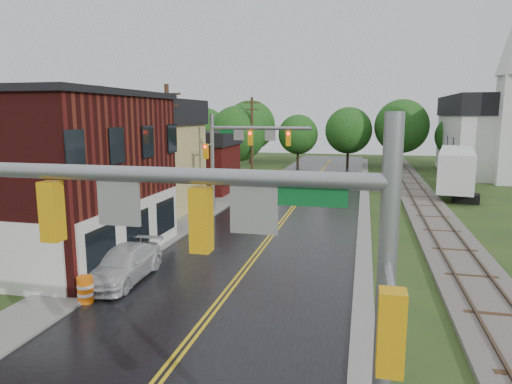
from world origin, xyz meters
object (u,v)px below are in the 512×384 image
(utility_pole_c, at_px, (252,137))
(tree_left_e, at_px, (239,135))
(tree_left_b, at_px, (99,131))
(brick_building, at_px, (10,174))
(traffic_signal_far, at_px, (240,145))
(suv_dark, at_px, (326,182))
(church, at_px, (496,126))
(traffic_signal_near, at_px, (247,255))
(tree_left_c, at_px, (177,140))
(pickup_white, at_px, (123,265))
(utility_pole_b, at_px, (169,153))
(construction_barrel, at_px, (85,290))
(semi_trailer, at_px, (456,168))

(utility_pole_c, bearing_deg, tree_left_e, 137.16)
(tree_left_b, bearing_deg, brick_building, -72.39)
(traffic_signal_far, relative_size, suv_dark, 1.49)
(tree_left_b, relative_size, suv_dark, 1.97)
(brick_building, height_order, utility_pole_c, utility_pole_c)
(church, bearing_deg, traffic_signal_near, -107.72)
(tree_left_c, bearing_deg, utility_pole_c, 30.20)
(brick_building, distance_m, traffic_signal_near, 20.60)
(utility_pole_c, relative_size, tree_left_b, 0.93)
(utility_pole_c, distance_m, suv_dark, 10.57)
(church, distance_m, pickup_white, 48.44)
(brick_building, distance_m, traffic_signal_far, 15.03)
(brick_building, relative_size, pickup_white, 2.91)
(traffic_signal_near, relative_size, utility_pole_b, 0.82)
(brick_building, bearing_deg, utility_pole_b, 50.93)
(construction_barrel, bearing_deg, brick_building, 145.93)
(church, distance_m, traffic_signal_far, 35.59)
(traffic_signal_far, xyz_separation_m, utility_pole_b, (-3.33, -5.00, -0.25))
(tree_left_e, bearing_deg, construction_barrel, -83.88)
(tree_left_c, distance_m, pickup_white, 29.16)
(construction_barrel, bearing_deg, utility_pole_b, 98.53)
(traffic_signal_far, distance_m, tree_left_e, 19.65)
(tree_left_b, xyz_separation_m, tree_left_c, (4.00, 8.00, -1.21))
(traffic_signal_far, height_order, construction_barrel, traffic_signal_far)
(brick_building, xyz_separation_m, traffic_signal_far, (9.01, 12.00, 0.82))
(construction_barrel, bearing_deg, tree_left_c, 106.46)
(church, distance_m, semi_trailer, 16.05)
(brick_building, height_order, church, church)
(church, bearing_deg, tree_left_e, -164.80)
(utility_pole_b, distance_m, tree_left_e, 23.99)
(traffic_signal_near, xyz_separation_m, construction_barrel, (-8.46, 7.93, -4.44))
(traffic_signal_near, relative_size, suv_dark, 1.49)
(suv_dark, distance_m, construction_barrel, 30.04)
(traffic_signal_near, bearing_deg, traffic_signal_far, 105.52)
(traffic_signal_far, bearing_deg, tree_left_e, 105.89)
(semi_trailer, distance_m, construction_barrel, 34.89)
(brick_building, height_order, traffic_signal_far, brick_building)
(church, xyz_separation_m, traffic_signal_near, (-16.53, -51.74, -0.87))
(pickup_white, relative_size, semi_trailer, 0.38)
(traffic_signal_near, xyz_separation_m, semi_trailer, (9.93, 37.52, -2.60))
(semi_trailer, bearing_deg, suv_dark, -178.53)
(church, xyz_separation_m, construction_barrel, (-24.99, -43.80, -5.31))
(pickup_white, bearing_deg, semi_trailer, 54.47)
(utility_pole_c, xyz_separation_m, tree_left_c, (-7.05, -4.10, -0.21))
(utility_pole_c, height_order, suv_dark, utility_pole_c)
(traffic_signal_far, xyz_separation_m, pickup_white, (-1.33, -14.56, -4.26))
(tree_left_c, bearing_deg, church, 22.24)
(traffic_signal_far, xyz_separation_m, suv_dark, (5.18, 12.22, -4.29))
(construction_barrel, bearing_deg, suv_dark, 77.10)
(brick_building, distance_m, utility_pole_c, 29.56)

